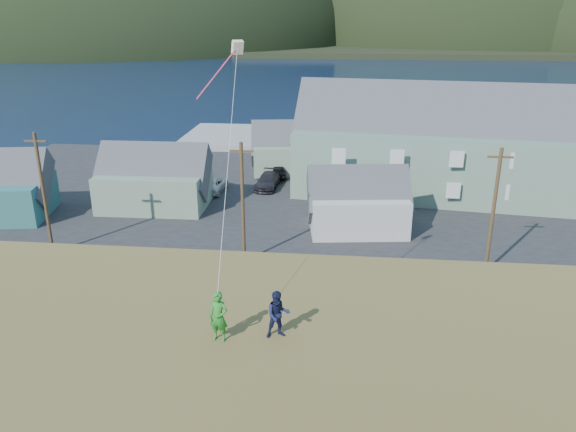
{
  "coord_description": "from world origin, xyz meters",
  "views": [
    {
      "loc": [
        2.65,
        -34.17,
        16.99
      ],
      "look_at": [
        0.34,
        -12.26,
        8.8
      ],
      "focal_mm": 35.0,
      "sensor_mm": 36.0,
      "label": 1
    }
  ],
  "objects_px": {
    "shed_palegreen_near": "(154,179)",
    "kite_flyer_green": "(219,317)",
    "wharf": "(282,138)",
    "kite_flyer_navy": "(278,314)",
    "shed_white": "(358,202)",
    "shed_palegreen_far": "(298,148)",
    "lodge": "(491,146)"
  },
  "relations": [
    {
      "from": "shed_white",
      "to": "shed_palegreen_far",
      "type": "xyz_separation_m",
      "value": [
        -6.28,
        16.95,
        0.14
      ]
    },
    {
      "from": "lodge",
      "to": "shed_white",
      "type": "relative_size",
      "value": 4.32
    },
    {
      "from": "wharf",
      "to": "shed_palegreen_far",
      "type": "distance_m",
      "value": 15.14
    },
    {
      "from": "lodge",
      "to": "shed_palegreen_far",
      "type": "bearing_deg",
      "value": 166.62
    },
    {
      "from": "shed_palegreen_near",
      "to": "shed_palegreen_far",
      "type": "bearing_deg",
      "value": 47.3
    },
    {
      "from": "wharf",
      "to": "shed_white",
      "type": "xyz_separation_m",
      "value": [
        9.78,
        -31.51,
        2.01
      ]
    },
    {
      "from": "shed_palegreen_near",
      "to": "kite_flyer_green",
      "type": "bearing_deg",
      "value": -68.42
    },
    {
      "from": "shed_white",
      "to": "shed_palegreen_far",
      "type": "relative_size",
      "value": 0.8
    },
    {
      "from": "shed_palegreen_far",
      "to": "kite_flyer_green",
      "type": "bearing_deg",
      "value": -96.47
    },
    {
      "from": "wharf",
      "to": "shed_palegreen_far",
      "type": "bearing_deg",
      "value": -76.49
    },
    {
      "from": "wharf",
      "to": "kite_flyer_green",
      "type": "bearing_deg",
      "value": -85.25
    },
    {
      "from": "wharf",
      "to": "kite_flyer_navy",
      "type": "bearing_deg",
      "value": -83.49
    },
    {
      "from": "wharf",
      "to": "shed_palegreen_near",
      "type": "bearing_deg",
      "value": -106.52
    },
    {
      "from": "shed_palegreen_near",
      "to": "kite_flyer_navy",
      "type": "height_order",
      "value": "kite_flyer_navy"
    },
    {
      "from": "shed_palegreen_near",
      "to": "shed_white",
      "type": "relative_size",
      "value": 1.14
    },
    {
      "from": "shed_palegreen_far",
      "to": "kite_flyer_navy",
      "type": "height_order",
      "value": "kite_flyer_navy"
    },
    {
      "from": "lodge",
      "to": "shed_palegreen_far",
      "type": "xyz_separation_m",
      "value": [
        -18.57,
        6.81,
        -2.31
      ]
    },
    {
      "from": "wharf",
      "to": "lodge",
      "type": "height_order",
      "value": "lodge"
    },
    {
      "from": "shed_white",
      "to": "kite_flyer_navy",
      "type": "height_order",
      "value": "kite_flyer_navy"
    },
    {
      "from": "wharf",
      "to": "lodge",
      "type": "bearing_deg",
      "value": -44.09
    },
    {
      "from": "lodge",
      "to": "kite_flyer_navy",
      "type": "xyz_separation_m",
      "value": [
        -15.34,
        -37.54,
        3.07
      ]
    },
    {
      "from": "kite_flyer_green",
      "to": "kite_flyer_navy",
      "type": "bearing_deg",
      "value": 22.31
    },
    {
      "from": "shed_white",
      "to": "shed_palegreen_near",
      "type": "bearing_deg",
      "value": 160.78
    },
    {
      "from": "kite_flyer_navy",
      "to": "shed_palegreen_far",
      "type": "bearing_deg",
      "value": 77.0
    },
    {
      "from": "kite_flyer_navy",
      "to": "wharf",
      "type": "bearing_deg",
      "value": 79.35
    },
    {
      "from": "shed_white",
      "to": "shed_palegreen_far",
      "type": "distance_m",
      "value": 18.07
    },
    {
      "from": "kite_flyer_navy",
      "to": "kite_flyer_green",
      "type": "bearing_deg",
      "value": 175.37
    },
    {
      "from": "shed_palegreen_near",
      "to": "shed_white",
      "type": "bearing_deg",
      "value": -12.82
    },
    {
      "from": "kite_flyer_green",
      "to": "kite_flyer_navy",
      "type": "distance_m",
      "value": 1.84
    },
    {
      "from": "shed_palegreen_near",
      "to": "kite_flyer_green",
      "type": "distance_m",
      "value": 34.61
    },
    {
      "from": "shed_white",
      "to": "kite_flyer_navy",
      "type": "distance_m",
      "value": 28.12
    },
    {
      "from": "shed_white",
      "to": "kite_flyer_green",
      "type": "distance_m",
      "value": 28.77
    }
  ]
}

